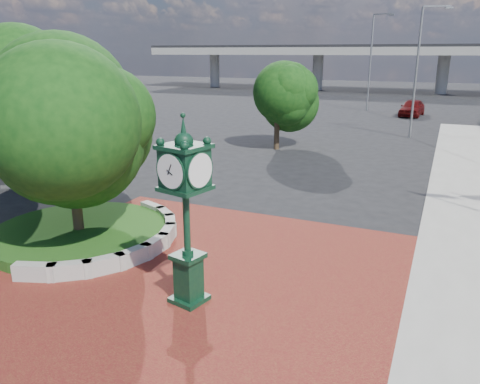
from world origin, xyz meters
The scene contains 12 objects.
ground centered at (0.00, 0.00, 0.00)m, with size 200.00×200.00×0.00m, color black.
plaza centered at (0.00, -1.00, 0.02)m, with size 12.00×12.00×0.04m, color maroon.
planter_wall centered at (-2.71, 0.00, 0.27)m, with size 2.96×6.77×0.54m.
grass_bed centered at (-5.00, 0.00, 0.20)m, with size 6.10×6.10×0.40m, color #194814.
overpass centered at (-0.22, 70.00, 6.54)m, with size 90.00×12.00×7.50m.
tree_planter centered at (-5.00, 0.00, 3.72)m, with size 5.20×5.20×6.33m.
tree_northwest centered at (-13.00, 5.00, 4.12)m, with size 5.60×5.60×6.93m.
tree_street centered at (-4.00, 18.00, 3.24)m, with size 4.40×4.40×5.45m.
post_clock centered at (0.75, -2.24, 2.71)m, with size 1.20×1.20×4.93m.
parked_car centered at (3.02, 39.83, 0.85)m, with size 2.02×5.02×1.71m, color #520B0B.
street_lamp_near centered at (4.18, 26.45, 5.62)m, with size 2.10×0.81×9.58m.
street_lamp_far centered at (-1.75, 42.74, 6.04)m, with size 2.29×0.67×10.30m.
Camera 1 is at (6.47, -11.83, 6.39)m, focal length 35.00 mm.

